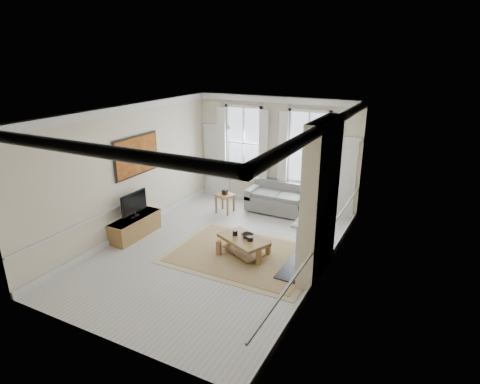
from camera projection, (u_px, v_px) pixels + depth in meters
The scene contains 23 objects.
floor at pixel (217, 251), 9.82m from camera, with size 7.20×7.20×0.00m, color #B7B5AD.
ceiling at pixel (214, 111), 8.69m from camera, with size 7.20×7.20×0.00m, color white.
back_wall at pixel (275, 152), 12.27m from camera, with size 5.20×5.20×0.00m, color beige.
left_wall at pixel (129, 171), 10.37m from camera, with size 7.20×7.20×0.00m, color beige.
right_wall at pixel (326, 204), 8.13m from camera, with size 7.20×7.20×0.00m, color beige.
window_left at pixel (244, 143), 12.62m from camera, with size 1.26×0.20×2.20m, color #B2BCC6, non-canonical shape.
window_right at pixel (308, 150), 11.71m from camera, with size 1.26×0.20×2.20m, color #B2BCC6, non-canonical shape.
door_left at pixel (217, 162), 13.30m from camera, with size 0.90×0.08×2.30m, color silver.
door_right at pixel (340, 179), 11.54m from camera, with size 0.90×0.08×2.30m, color silver.
painting at pixel (137, 156), 10.49m from camera, with size 0.05×1.66×1.06m, color #B6741F.
chimney_breast at pixel (320, 200), 8.37m from camera, with size 0.35×1.70×3.38m, color beige.
hearth at pixel (297, 266), 9.11m from camera, with size 0.55×1.50×0.05m, color black.
fireplace at pixel (307, 239), 8.79m from camera, with size 0.21×1.45×1.33m.
mirror at pixel (311, 182), 8.35m from camera, with size 0.06×1.26×1.06m, color gold.
sofa at pixel (280, 200), 12.13m from camera, with size 1.91×0.93×0.87m.
side_table at pixel (225, 198), 12.05m from camera, with size 0.62×0.62×0.58m.
rug at pixel (243, 255), 9.63m from camera, with size 3.50×2.60×0.02m, color #91724B.
coffee_table at pixel (243, 241), 9.51m from camera, with size 1.39×1.15×0.45m.
ceramic_pot_a at pixel (235, 233), 9.61m from camera, with size 0.13×0.13×0.13m, color black.
ceramic_pot_b at pixel (250, 239), 9.34m from camera, with size 0.14×0.14×0.10m, color black.
bowl at pixel (247, 236), 9.53m from camera, with size 0.29×0.29×0.07m, color black.
tv_stand at pixel (136, 227), 10.54m from camera, with size 0.49×1.53×0.55m, color brown.
tv at pixel (134, 203), 10.31m from camera, with size 0.08×0.90×0.68m.
Camera 1 is at (4.51, -7.55, 4.64)m, focal length 30.00 mm.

